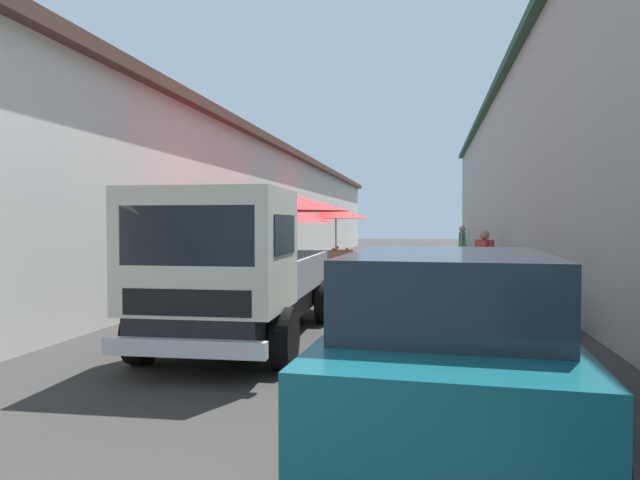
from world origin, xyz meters
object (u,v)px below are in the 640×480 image
vendor_in_shade (484,261)px  plastic_stool (282,283)px  fruit_stall_far_left (290,224)px  fruit_stall_mid_lane (278,216)px  fruit_stall_near_left (337,222)px  hatchback_car (448,338)px  vendor_by_crates (462,246)px  parked_scooter (533,301)px  delivery_truck (229,273)px

vendor_in_shade → plastic_stool: size_ratio=3.54×
fruit_stall_far_left → fruit_stall_mid_lane: bearing=-170.1°
fruit_stall_near_left → hatchback_car: 15.78m
vendor_in_shade → vendor_by_crates: bearing=0.5°
hatchback_car → parked_scooter: size_ratio=2.35×
hatchback_car → fruit_stall_far_left: bearing=21.3°
fruit_stall_mid_lane → hatchback_car: size_ratio=0.69×
delivery_truck → plastic_stool: (5.57, 0.76, -0.71)m
fruit_stall_far_left → plastic_stool: (-1.54, -0.19, -1.33)m
fruit_stall_far_left → delivery_truck: (-7.11, -0.95, -0.61)m
vendor_in_shade → parked_scooter: vendor_in_shade is taller
fruit_stall_far_left → fruit_stall_near_left: bearing=-2.2°
fruit_stall_near_left → vendor_by_crates: 4.51m
fruit_stall_far_left → hatchback_car: fruit_stall_far_left is taller
hatchback_car → parked_scooter: (4.67, -1.48, -0.29)m
vendor_by_crates → vendor_in_shade: 6.79m
vendor_in_shade → parked_scooter: bearing=-170.9°
fruit_stall_mid_lane → fruit_stall_far_left: bearing=9.9°
fruit_stall_far_left → vendor_in_shade: size_ratio=1.45×
vendor_in_shade → fruit_stall_far_left: bearing=70.6°
parked_scooter → fruit_stall_mid_lane: bearing=72.9°
fruit_stall_near_left → vendor_in_shade: bearing=-150.4°
fruit_stall_near_left → parked_scooter: bearing=-155.5°
hatchback_car → vendor_in_shade: 7.71m
parked_scooter → hatchback_car: bearing=162.4°
hatchback_car → fruit_stall_mid_lane: bearing=26.8°
delivery_truck → vendor_by_crates: (12.27, -3.62, -0.13)m
vendor_by_crates → delivery_truck: bearing=163.6°
plastic_stool → fruit_stall_mid_lane: bearing=-167.5°
hatchback_car → plastic_stool: hatchback_car is taller
fruit_stall_near_left → hatchback_car: (-15.38, -3.39, -0.99)m
hatchback_car → plastic_stool: bearing=23.9°
hatchback_car → delivery_truck: delivery_truck is taller
fruit_stall_near_left → delivery_truck: size_ratio=0.49×
fruit_stall_far_left → parked_scooter: size_ratio=1.32×
hatchback_car → fruit_stall_near_left: bearing=12.4°
hatchback_car → plastic_stool: size_ratio=9.16×
parked_scooter → plastic_stool: (3.06, 4.92, -0.12)m
delivery_truck → fruit_stall_mid_lane: bearing=5.7°
fruit_stall_far_left → parked_scooter: 6.98m
fruit_stall_near_left → parked_scooter: (-10.71, -4.87, -1.28)m
fruit_stall_near_left → fruit_stall_mid_lane: bearing=-178.0°
fruit_stall_mid_lane → fruit_stall_far_left: (3.21, 0.56, -0.17)m
delivery_truck → vendor_in_shade: 6.60m
delivery_truck → hatchback_car: bearing=-129.0°
hatchback_car → vendor_by_crates: (14.43, -0.94, 0.18)m
fruit_stall_near_left → plastic_stool: bearing=179.6°
fruit_stall_mid_lane → plastic_stool: (1.67, 0.37, -1.49)m
fruit_stall_far_left → hatchback_car: 10.00m
fruit_stall_near_left → fruit_stall_far_left: (-6.10, 0.24, -0.08)m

